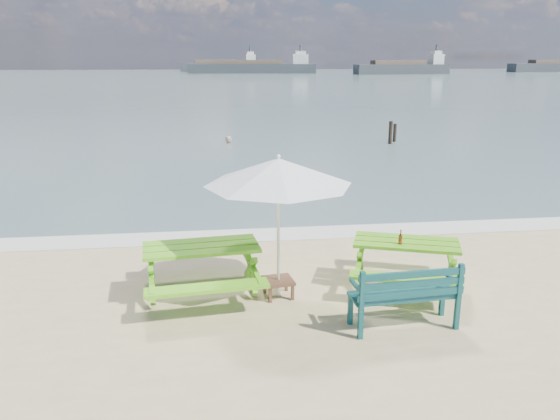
{
  "coord_description": "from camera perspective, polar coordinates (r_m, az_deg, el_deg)",
  "views": [
    {
      "loc": [
        -1.69,
        -6.54,
        3.71
      ],
      "look_at": [
        -0.5,
        3.0,
        1.0
      ],
      "focal_mm": 35.0,
      "sensor_mm": 36.0,
      "label": 1
    }
  ],
  "objects": [
    {
      "name": "sea",
      "position": [
        91.63,
        -6.24,
        13.32
      ],
      "size": [
        300.0,
        300.0,
        0.0
      ],
      "primitive_type": "plane",
      "color": "slate",
      "rests_on": "ground"
    },
    {
      "name": "foam_strip",
      "position": [
        11.86,
        1.42,
        -2.46
      ],
      "size": [
        22.0,
        0.9,
        0.01
      ],
      "primitive_type": "cube",
      "color": "silver",
      "rests_on": "ground"
    },
    {
      "name": "picnic_table_left",
      "position": [
        8.81,
        -8.14,
        -6.41
      ],
      "size": [
        1.99,
        2.17,
        0.85
      ],
      "color": "#60B91C",
      "rests_on": "ground"
    },
    {
      "name": "picnic_table_right",
      "position": [
        9.3,
        12.92,
        -5.62
      ],
      "size": [
        2.21,
        2.32,
        0.8
      ],
      "color": "#58A719",
      "rests_on": "ground"
    },
    {
      "name": "park_bench",
      "position": [
        8.02,
        12.75,
        -9.91
      ],
      "size": [
        1.56,
        0.63,
        0.94
      ],
      "color": "#0F3D3F",
      "rests_on": "ground"
    },
    {
      "name": "side_table",
      "position": [
        8.79,
        -0.17,
        -8.1
      ],
      "size": [
        0.51,
        0.51,
        0.3
      ],
      "color": "brown",
      "rests_on": "ground"
    },
    {
      "name": "patio_umbrella",
      "position": [
        8.22,
        -0.18,
        4.03
      ],
      "size": [
        2.57,
        2.57,
        2.25
      ],
      "color": "silver",
      "rests_on": "ground"
    },
    {
      "name": "beer_bottle",
      "position": [
        8.97,
        12.46,
        -3.02
      ],
      "size": [
        0.06,
        0.06,
        0.24
      ],
      "color": "brown",
      "rests_on": "picnic_table_right"
    },
    {
      "name": "swimmer",
      "position": [
        24.66,
        -5.4,
        5.81
      ],
      "size": [
        0.63,
        0.42,
        1.67
      ],
      "color": "tan",
      "rests_on": "ground"
    },
    {
      "name": "mooring_pilings",
      "position": [
        24.95,
        11.63,
        7.7
      ],
      "size": [
        0.56,
        0.76,
        1.2
      ],
      "color": "black",
      "rests_on": "ground"
    },
    {
      "name": "cargo_ships",
      "position": [
        138.7,
        10.18,
        14.44
      ],
      "size": [
        113.8,
        33.47,
        4.4
      ],
      "color": "#33383C",
      "rests_on": "ground"
    }
  ]
}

